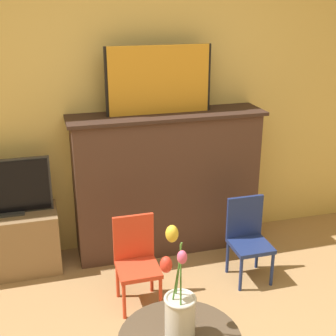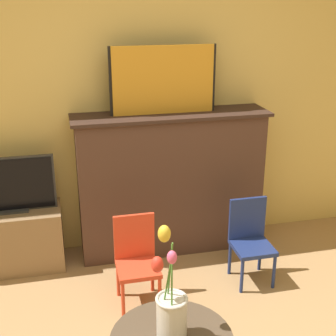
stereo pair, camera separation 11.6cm
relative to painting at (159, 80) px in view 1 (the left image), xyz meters
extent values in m
cube|color=#E0BC66|center=(-0.25, 0.19, -0.04)|extent=(8.00, 0.06, 2.70)
cube|color=#4C3328|center=(0.06, -0.01, -0.82)|extent=(1.45, 0.34, 1.14)
cube|color=#35231C|center=(0.06, -0.02, -0.26)|extent=(1.51, 0.38, 0.02)
cube|color=black|center=(0.00, 0.01, 0.00)|extent=(0.80, 0.02, 0.50)
cube|color=orange|center=(0.00, -0.01, 0.00)|extent=(0.76, 0.02, 0.50)
cube|color=olive|center=(-1.17, -0.04, -1.16)|extent=(0.72, 0.36, 0.47)
cube|color=#2D2D2D|center=(-1.17, -0.04, -0.91)|extent=(0.26, 0.12, 0.02)
cube|color=#2D2D2D|center=(-1.17, -0.03, -0.71)|extent=(0.67, 0.02, 0.42)
cube|color=black|center=(-1.17, -0.04, -0.71)|extent=(0.64, 0.02, 0.39)
cylinder|color=red|center=(-0.46, -0.83, -1.26)|extent=(0.02, 0.02, 0.26)
cylinder|color=red|center=(-0.22, -0.83, -1.26)|extent=(0.02, 0.02, 0.26)
cylinder|color=red|center=(-0.46, -0.59, -1.26)|extent=(0.02, 0.02, 0.26)
cylinder|color=red|center=(-0.22, -0.59, -1.26)|extent=(0.02, 0.02, 0.26)
cube|color=red|center=(-0.34, -0.71, -1.12)|extent=(0.28, 0.28, 0.03)
cube|color=red|center=(-0.34, -0.58, -0.94)|extent=(0.28, 0.02, 0.32)
cylinder|color=navy|center=(0.39, -0.75, -1.26)|extent=(0.02, 0.02, 0.26)
cylinder|color=navy|center=(0.63, -0.75, -1.26)|extent=(0.02, 0.02, 0.26)
cylinder|color=navy|center=(0.39, -0.51, -1.26)|extent=(0.02, 0.02, 0.26)
cylinder|color=navy|center=(0.63, -0.51, -1.26)|extent=(0.02, 0.02, 0.26)
cube|color=navy|center=(0.51, -0.63, -1.12)|extent=(0.28, 0.28, 0.03)
cube|color=navy|center=(0.51, -0.50, -0.94)|extent=(0.28, 0.02, 0.32)
cylinder|color=beige|center=(-0.33, -1.60, -0.84)|extent=(0.14, 0.14, 0.22)
torus|color=beige|center=(-0.33, -1.60, -0.73)|extent=(0.15, 0.15, 0.02)
cylinder|color=#477A2D|center=(-0.33, -1.63, -0.62)|extent=(0.02, 0.08, 0.36)
ellipsoid|color=#E0517A|center=(-0.35, -1.70, -0.45)|extent=(0.04, 0.04, 0.06)
cylinder|color=#477A2D|center=(-0.35, -1.60, -0.67)|extent=(0.05, 0.01, 0.27)
ellipsoid|color=red|center=(-0.39, -1.60, -0.54)|extent=(0.06, 0.06, 0.08)
cylinder|color=#477A2D|center=(-0.33, -1.58, -0.62)|extent=(0.02, 0.07, 0.37)
ellipsoid|color=gold|center=(-0.34, -1.52, -0.43)|extent=(0.06, 0.06, 0.08)
camera|label=1|loc=(-0.87, -3.33, 0.59)|focal=50.00mm
camera|label=2|loc=(-0.76, -3.36, 0.59)|focal=50.00mm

